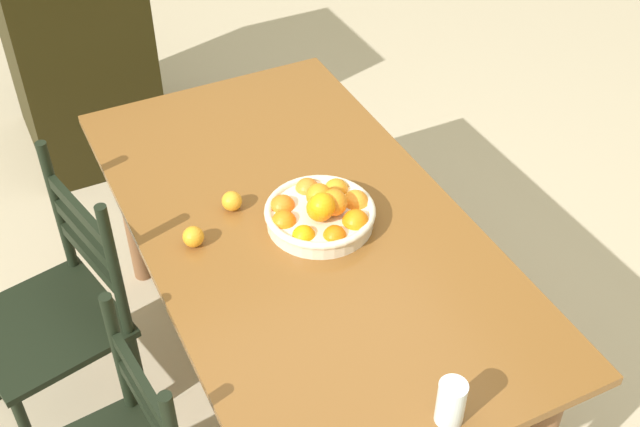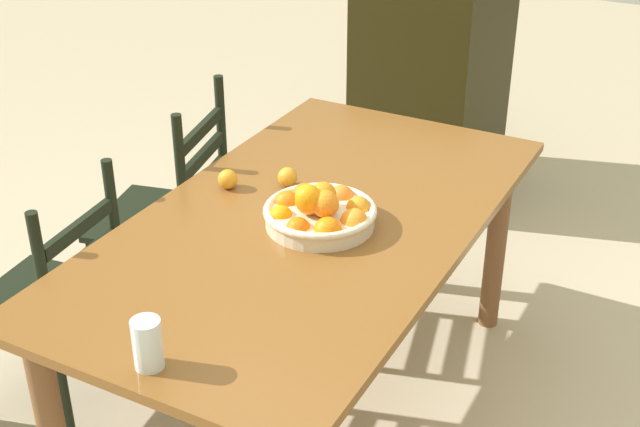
{
  "view_description": "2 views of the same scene",
  "coord_description": "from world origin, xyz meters",
  "px_view_note": "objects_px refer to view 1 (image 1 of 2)",
  "views": [
    {
      "loc": [
        -1.72,
        0.78,
        2.42
      ],
      "look_at": [
        -0.03,
        -0.05,
        0.8
      ],
      "focal_mm": 45.54,
      "sensor_mm": 36.0,
      "label": 1
    },
    {
      "loc": [
        -2.04,
        -1.12,
        2.05
      ],
      "look_at": [
        -0.03,
        -0.05,
        0.8
      ],
      "focal_mm": 48.88,
      "sensor_mm": 36.0,
      "label": 2
    }
  ],
  "objects_px": {
    "dining_table": "(302,249)",
    "orange_loose_1": "(193,237)",
    "drinking_glass": "(451,402)",
    "cabinet": "(74,43)",
    "orange_loose_0": "(232,201)",
    "fruit_bowl": "(321,212)",
    "chair_near_window": "(59,313)"
  },
  "relations": [
    {
      "from": "chair_near_window",
      "to": "orange_loose_1",
      "type": "relative_size",
      "value": 14.87
    },
    {
      "from": "chair_near_window",
      "to": "orange_loose_0",
      "type": "xyz_separation_m",
      "value": [
        -0.12,
        -0.59,
        0.35
      ]
    },
    {
      "from": "fruit_bowl",
      "to": "orange_loose_0",
      "type": "height_order",
      "value": "fruit_bowl"
    },
    {
      "from": "dining_table",
      "to": "orange_loose_0",
      "type": "relative_size",
      "value": 28.02
    },
    {
      "from": "dining_table",
      "to": "orange_loose_1",
      "type": "xyz_separation_m",
      "value": [
        0.05,
        0.33,
        0.14
      ]
    },
    {
      "from": "orange_loose_0",
      "to": "drinking_glass",
      "type": "xyz_separation_m",
      "value": [
        -0.96,
        -0.18,
        0.03
      ]
    },
    {
      "from": "dining_table",
      "to": "drinking_glass",
      "type": "bearing_deg",
      "value": -178.96
    },
    {
      "from": "cabinet",
      "to": "drinking_glass",
      "type": "xyz_separation_m",
      "value": [
        -2.66,
        -0.33,
        0.28
      ]
    },
    {
      "from": "cabinet",
      "to": "orange_loose_1",
      "type": "xyz_separation_m",
      "value": [
        -1.81,
        0.02,
        0.25
      ]
    },
    {
      "from": "drinking_glass",
      "to": "chair_near_window",
      "type": "bearing_deg",
      "value": 35.49
    },
    {
      "from": "cabinet",
      "to": "fruit_bowl",
      "type": "xyz_separation_m",
      "value": [
        -1.89,
        -0.37,
        0.27
      ]
    },
    {
      "from": "cabinet",
      "to": "drinking_glass",
      "type": "relative_size",
      "value": 8.53
    },
    {
      "from": "cabinet",
      "to": "fruit_bowl",
      "type": "relative_size",
      "value": 3.19
    },
    {
      "from": "fruit_bowl",
      "to": "orange_loose_0",
      "type": "xyz_separation_m",
      "value": [
        0.19,
        0.22,
        -0.02
      ]
    },
    {
      "from": "cabinet",
      "to": "fruit_bowl",
      "type": "distance_m",
      "value": 1.94
    },
    {
      "from": "dining_table",
      "to": "orange_loose_1",
      "type": "height_order",
      "value": "orange_loose_1"
    },
    {
      "from": "chair_near_window",
      "to": "orange_loose_1",
      "type": "bearing_deg",
      "value": 49.51
    },
    {
      "from": "orange_loose_0",
      "to": "orange_loose_1",
      "type": "height_order",
      "value": "same"
    },
    {
      "from": "fruit_bowl",
      "to": "drinking_glass",
      "type": "distance_m",
      "value": 0.78
    },
    {
      "from": "fruit_bowl",
      "to": "orange_loose_1",
      "type": "bearing_deg",
      "value": 77.84
    },
    {
      "from": "orange_loose_0",
      "to": "drinking_glass",
      "type": "relative_size",
      "value": 0.5
    },
    {
      "from": "cabinet",
      "to": "fruit_bowl",
      "type": "bearing_deg",
      "value": -169.37
    },
    {
      "from": "orange_loose_0",
      "to": "orange_loose_1",
      "type": "bearing_deg",
      "value": 122.72
    },
    {
      "from": "orange_loose_0",
      "to": "dining_table",
      "type": "bearing_deg",
      "value": -133.35
    },
    {
      "from": "chair_near_window",
      "to": "drinking_glass",
      "type": "bearing_deg",
      "value": 22.5
    },
    {
      "from": "drinking_glass",
      "to": "cabinet",
      "type": "bearing_deg",
      "value": 7.06
    },
    {
      "from": "chair_near_window",
      "to": "orange_loose_1",
      "type": "distance_m",
      "value": 0.59
    },
    {
      "from": "cabinet",
      "to": "orange_loose_0",
      "type": "height_order",
      "value": "cabinet"
    },
    {
      "from": "dining_table",
      "to": "chair_near_window",
      "type": "bearing_deg",
      "value": 70.09
    },
    {
      "from": "chair_near_window",
      "to": "fruit_bowl",
      "type": "bearing_deg",
      "value": 56.42
    },
    {
      "from": "orange_loose_1",
      "to": "drinking_glass",
      "type": "bearing_deg",
      "value": -158.07
    },
    {
      "from": "cabinet",
      "to": "orange_loose_0",
      "type": "relative_size",
      "value": 17.08
    }
  ]
}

